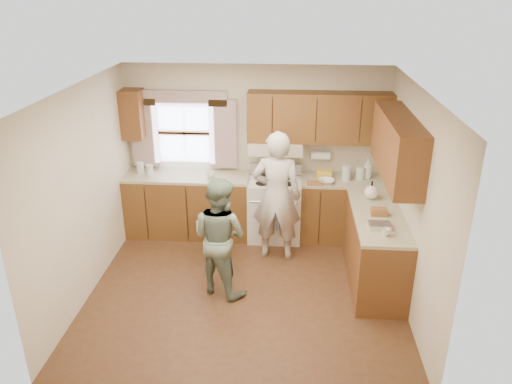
# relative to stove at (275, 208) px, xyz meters

# --- Properties ---
(room) EXTENTS (3.80, 3.80, 3.80)m
(room) POSITION_rel_stove_xyz_m (-0.30, -1.44, 0.78)
(room) COLOR #462815
(room) RESTS_ON ground
(kitchen_fixtures) EXTENTS (3.80, 2.25, 2.15)m
(kitchen_fixtures) POSITION_rel_stove_xyz_m (0.31, -0.36, 0.37)
(kitchen_fixtures) COLOR #4C2D10
(kitchen_fixtures) RESTS_ON ground
(stove) EXTENTS (0.76, 0.67, 1.07)m
(stove) POSITION_rel_stove_xyz_m (0.00, 0.00, 0.00)
(stove) COLOR silver
(stove) RESTS_ON ground
(woman_left) EXTENTS (0.69, 0.49, 1.80)m
(woman_left) POSITION_rel_stove_xyz_m (0.04, -0.59, 0.44)
(woman_left) COLOR beige
(woman_left) RESTS_ON ground
(woman_right) EXTENTS (0.90, 0.84, 1.48)m
(woman_right) POSITION_rel_stove_xyz_m (-0.61, -1.46, 0.28)
(woman_right) COLOR #244230
(woman_right) RESTS_ON ground
(child) EXTENTS (0.60, 0.43, 0.95)m
(child) POSITION_rel_stove_xyz_m (-0.70, -0.73, 0.01)
(child) COLOR slate
(child) RESTS_ON ground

